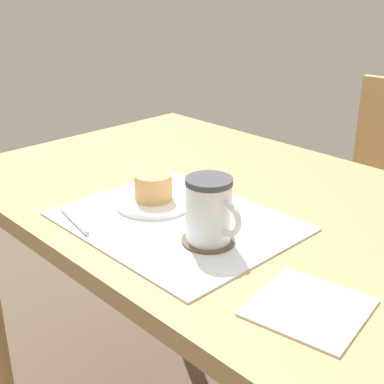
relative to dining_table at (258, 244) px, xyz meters
The scene contains 8 objects.
dining_table is the anchor object (origin of this frame).
placemat 0.19m from the dining_table, 113.67° to the right, with size 0.42×0.34×0.00m, color white.
pastry_plate 0.23m from the dining_table, 137.40° to the right, with size 0.15×0.15×0.01m, color white.
pastry 0.24m from the dining_table, 137.40° to the right, with size 0.07×0.07×0.05m, color #E0A860.
coffee_coaster 0.20m from the dining_table, 80.52° to the right, with size 0.09×0.09×0.01m, color brown.
coffee_mug 0.23m from the dining_table, 79.75° to the right, with size 0.11×0.08×0.11m.
teaspoon 0.37m from the dining_table, 122.86° to the right, with size 0.01×0.01×0.13m, color silver.
paper_napkin 0.35m from the dining_table, 39.00° to the right, with size 0.15×0.15×0.00m, color white.
Camera 1 is at (0.60, -0.76, 1.20)m, focal length 50.00 mm.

